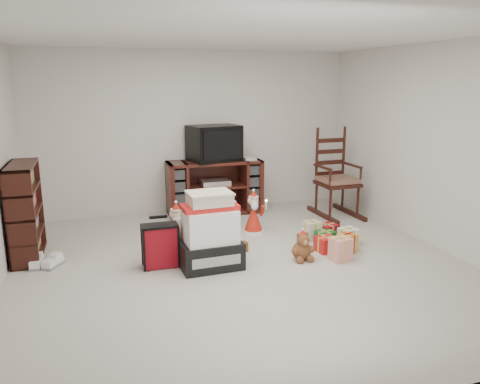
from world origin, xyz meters
The scene contains 13 objects.
room centered at (0.00, 0.00, 1.25)m, with size 5.01×5.01×2.51m.
tv_stand centered at (0.26, 2.21, 0.42)m, with size 1.46×0.52×0.83m.
bookshelf centered at (-2.32, 1.03, 0.54)m, with size 0.30×0.91×1.11m.
rocking_chair centered at (2.01, 1.56, 0.48)m, with size 0.59×0.95×1.40m.
gift_pile centered at (-0.34, 0.08, 0.37)m, with size 0.69×0.52×0.84m.
red_suitcase centered at (-0.87, 0.24, 0.25)m, with size 0.38×0.21×0.58m.
stocking centered at (-0.04, 0.45, 0.32)m, with size 0.30×0.13×0.64m, color #0C7315, non-canonical shape.
teddy_bear centered at (0.72, -0.05, 0.15)m, with size 0.22×0.20×0.33m.
santa_figurine centered at (0.52, 1.09, 0.23)m, with size 0.29×0.28×0.60m.
mrs_claus_figurine centered at (-0.62, 0.63, 0.24)m, with size 0.31×0.29×0.63m.
sneaker_pair centered at (-2.12, 0.64, 0.05)m, with size 0.37×0.30×0.10m.
gift_cluster centered at (1.28, 0.25, 0.12)m, with size 0.67×0.98×0.23m.
crt_television centered at (0.27, 2.22, 1.11)m, with size 0.84×0.69×0.54m.
Camera 1 is at (-1.51, -4.72, 2.03)m, focal length 35.00 mm.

